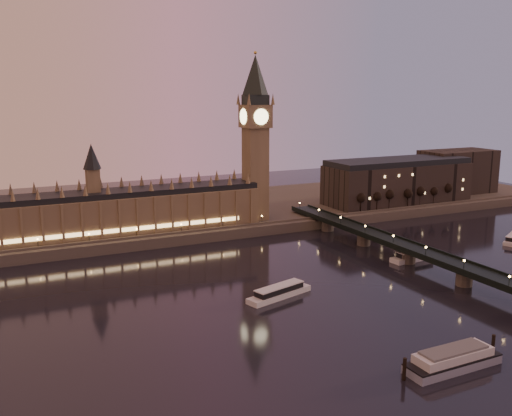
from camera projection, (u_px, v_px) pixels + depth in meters
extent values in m
plane|color=black|center=(263.00, 303.00, 236.18)|extent=(700.00, 700.00, 0.00)
cube|color=#423D35|center=(197.00, 214.00, 394.06)|extent=(560.00, 130.00, 6.00)
cube|color=brown|center=(106.00, 216.00, 322.81)|extent=(180.00, 26.00, 22.00)
cube|color=black|center=(105.00, 194.00, 320.26)|extent=(180.00, 22.00, 3.20)
cube|color=#FFCC7F|center=(111.00, 231.00, 312.09)|extent=(153.00, 0.25, 2.20)
cube|color=brown|center=(255.00, 174.00, 358.83)|extent=(13.00, 13.00, 58.00)
cube|color=brown|center=(255.00, 116.00, 351.55)|extent=(16.00, 16.00, 14.00)
cylinder|color=#FFEAA5|center=(261.00, 117.00, 344.32)|extent=(9.60, 0.35, 9.60)
cylinder|color=#FFEAA5|center=(243.00, 117.00, 348.10)|extent=(0.35, 9.60, 9.60)
cube|color=black|center=(255.00, 100.00, 349.53)|extent=(13.00, 13.00, 6.00)
cone|color=black|center=(255.00, 75.00, 346.50)|extent=(17.68, 17.68, 24.00)
sphere|color=gold|center=(255.00, 53.00, 343.87)|extent=(2.00, 2.00, 2.00)
cube|color=black|center=(435.00, 257.00, 273.38)|extent=(13.00, 260.00, 2.00)
cube|color=black|center=(425.00, 256.00, 270.41)|extent=(0.60, 260.00, 1.00)
cube|color=black|center=(445.00, 253.00, 275.73)|extent=(0.60, 260.00, 1.00)
cube|color=black|center=(397.00, 183.00, 416.95)|extent=(110.00, 36.00, 28.00)
cube|color=black|center=(398.00, 162.00, 413.71)|extent=(108.00, 34.00, 4.00)
cube|color=black|center=(457.00, 171.00, 456.48)|extent=(60.00, 30.00, 34.00)
cylinder|color=black|center=(359.00, 206.00, 383.24)|extent=(0.70, 0.70, 9.17)
sphere|color=black|center=(359.00, 199.00, 382.27)|extent=(6.11, 6.11, 6.11)
cylinder|color=black|center=(375.00, 204.00, 388.88)|extent=(0.70, 0.70, 9.17)
sphere|color=black|center=(375.00, 197.00, 387.91)|extent=(6.11, 6.11, 6.11)
cylinder|color=black|center=(390.00, 202.00, 394.52)|extent=(0.70, 0.70, 9.17)
sphere|color=black|center=(391.00, 196.00, 393.55)|extent=(6.11, 6.11, 6.11)
cylinder|color=black|center=(406.00, 201.00, 400.16)|extent=(0.70, 0.70, 9.17)
sphere|color=black|center=(406.00, 194.00, 399.20)|extent=(6.11, 6.11, 6.11)
cylinder|color=black|center=(421.00, 199.00, 405.81)|extent=(0.70, 0.70, 9.17)
sphere|color=black|center=(421.00, 193.00, 404.84)|extent=(6.11, 6.11, 6.11)
cylinder|color=black|center=(435.00, 198.00, 411.45)|extent=(0.70, 0.70, 9.17)
sphere|color=black|center=(435.00, 191.00, 410.48)|extent=(6.11, 6.11, 6.11)
cylinder|color=black|center=(449.00, 196.00, 417.09)|extent=(0.70, 0.70, 9.17)
sphere|color=black|center=(450.00, 190.00, 416.12)|extent=(6.11, 6.11, 6.11)
cube|color=silver|center=(279.00, 294.00, 243.27)|extent=(32.85, 15.88, 2.36)
cube|color=black|center=(279.00, 289.00, 242.79)|extent=(24.47, 12.29, 2.36)
cube|color=silver|center=(279.00, 286.00, 242.51)|extent=(25.17, 12.74, 0.43)
cube|color=silver|center=(415.00, 258.00, 296.75)|extent=(29.22, 9.36, 2.43)
cube|color=black|center=(415.00, 253.00, 296.26)|extent=(21.66, 7.50, 2.43)
cube|color=silver|center=(415.00, 250.00, 295.97)|extent=(22.26, 7.83, 0.44)
cube|color=#8590A9|center=(453.00, 364.00, 180.84)|extent=(33.76, 10.02, 2.73)
cube|color=black|center=(453.00, 359.00, 180.52)|extent=(33.76, 10.02, 0.53)
cube|color=silver|center=(453.00, 355.00, 180.19)|extent=(27.44, 8.86, 2.73)
cube|color=#595B5E|center=(454.00, 350.00, 179.84)|extent=(23.23, 7.74, 0.74)
cylinder|color=black|center=(404.00, 369.00, 173.03)|extent=(1.16, 1.16, 7.14)
cylinder|color=black|center=(493.00, 345.00, 189.54)|extent=(1.16, 1.16, 7.14)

